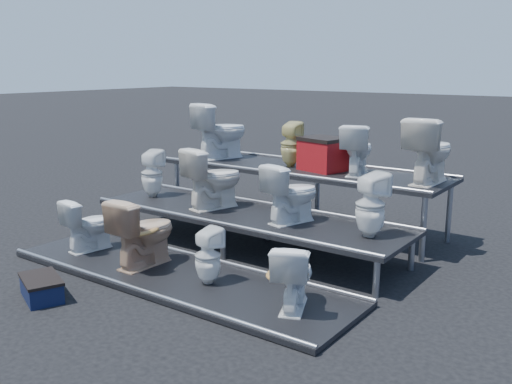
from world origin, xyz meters
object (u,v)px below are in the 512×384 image
Objects in this scene: toilet_0 at (90,224)px; toilet_3 at (293,275)px; toilet_8 at (221,131)px; toilet_1 at (144,231)px; toilet_6 at (292,193)px; step_stool at (42,289)px; toilet_10 at (357,149)px; toilet_11 at (430,150)px; red_crate at (323,156)px; toilet_4 at (152,173)px; toilet_9 at (291,144)px; toilet_5 at (214,178)px; toilet_2 at (208,256)px; toilet_7 at (370,205)px.

toilet_3 is (2.95, 0.00, -0.00)m from toilet_0.
toilet_1 is at bearing 127.86° from toilet_8.
step_stool is (-1.38, -2.48, -0.72)m from toilet_6.
toilet_0 is 2.51m from toilet_6.
toilet_11 is at bearing 164.74° from toilet_10.
toilet_8 is 1.83m from red_crate.
toilet_3 is 0.95× the size of toilet_10.
toilet_6 reaches higher than toilet_1.
red_crate is at bearing -160.41° from toilet_4.
toilet_1 is 2.72m from toilet_9.
toilet_1 is at bearing 78.99° from toilet_9.
toilet_5 is 0.93× the size of toilet_8.
toilet_8 reaches higher than toilet_5.
toilet_6 is 0.87× the size of toilet_11.
toilet_8 is at bearing -15.26° from toilet_10.
toilet_8 is 1.05× the size of toilet_11.
toilet_4 is (-1.19, 1.30, 0.34)m from toilet_1.
toilet_2 is at bearing 97.87° from toilet_6.
toilet_8 is 1.60× the size of step_stool.
toilet_2 is at bearing -73.88° from red_crate.
step_stool is (-0.18, -2.48, -0.76)m from toilet_5.
toilet_6 is 1.37m from toilet_10.
toilet_4 is 1.14m from toilet_5.
toilet_4 is 0.98× the size of toilet_10.
toilet_10 is (0.40, 2.60, 0.84)m from toilet_2.
toilet_9 is at bearing 104.36° from step_stool.
toilet_10 reaches higher than toilet_7.
toilet_4 reaches higher than toilet_3.
red_crate is at bearing -15.09° from toilet_10.
toilet_5 is 1.12× the size of toilet_7.
red_crate is (-1.49, -0.00, -0.20)m from toilet_11.
toilet_1 is 1.00× the size of toilet_5.
toilet_3 is 0.91× the size of toilet_6.
toilet_11 is at bearing 175.62° from toilet_9.
toilet_5 reaches higher than toilet_3.
toilet_5 is 1.18× the size of toilet_10.
toilet_5 reaches higher than toilet_4.
toilet_0 reaches higher than step_stool.
toilet_8 is (0.20, 1.30, 0.50)m from toilet_4.
toilet_8 reaches higher than step_stool.
toilet_10 is at bearing -121.46° from toilet_5.
toilet_8 is (-0.93, 1.30, 0.43)m from toilet_5.
toilet_10 reaches higher than toilet_5.
red_crate reaches higher than toilet_7.
step_stool is at bearing -92.29° from red_crate.
toilet_1 is at bearing -23.21° from toilet_3.
toilet_9 is at bearing -95.56° from toilet_1.
red_crate is at bearing 175.46° from toilet_9.
toilet_4 is at bearing 22.58° from toilet_7.
toilet_3 is at bearing 105.63° from toilet_7.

